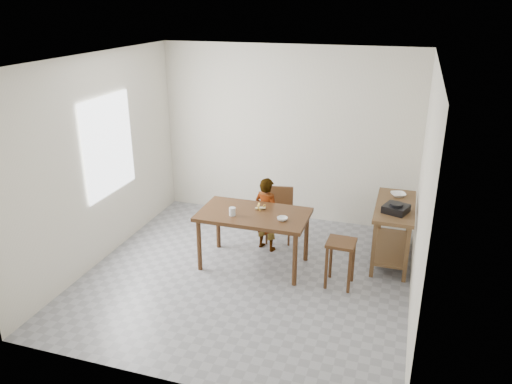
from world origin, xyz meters
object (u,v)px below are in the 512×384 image
(prep_counter, at_px, (393,232))
(stool, at_px, (340,263))
(child, at_px, (267,214))
(dining_chair, at_px, (279,216))
(dining_table, at_px, (254,239))

(prep_counter, height_order, stool, prep_counter)
(prep_counter, bearing_deg, child, -173.14)
(dining_chair, height_order, stool, dining_chair)
(child, bearing_deg, stool, 169.39)
(dining_table, xyz_separation_m, child, (0.03, 0.50, 0.15))
(dining_chair, bearing_deg, child, -116.19)
(dining_table, height_order, child, child)
(child, distance_m, stool, 1.32)
(stool, bearing_deg, prep_counter, 56.55)
(dining_table, xyz_separation_m, stool, (1.15, -0.16, -0.08))
(child, relative_size, dining_chair, 1.37)
(prep_counter, relative_size, stool, 2.01)
(child, xyz_separation_m, stool, (1.12, -0.65, -0.23))
(child, bearing_deg, prep_counter, -153.59)
(prep_counter, distance_m, dining_chair, 1.60)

